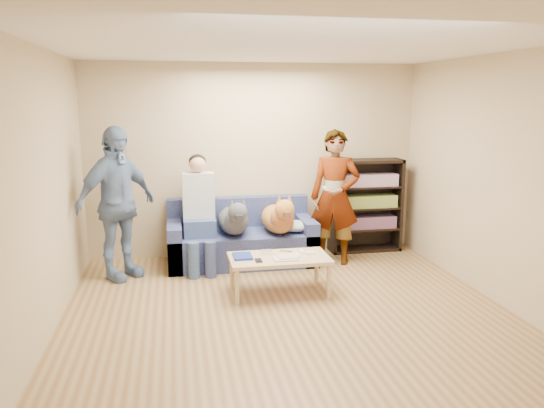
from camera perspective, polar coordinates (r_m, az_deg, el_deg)
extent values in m
plane|color=brown|center=(5.21, 2.48, -12.92)|extent=(5.00, 5.00, 0.00)
plane|color=white|center=(4.77, 2.76, 16.89)|extent=(5.00, 5.00, 0.00)
plane|color=tan|center=(7.25, -1.89, 4.71)|extent=(4.50, 0.00, 4.50)
plane|color=tan|center=(2.53, 15.75, -8.50)|extent=(4.50, 0.00, 4.50)
plane|color=tan|center=(4.84, -24.31, 0.35)|extent=(0.00, 5.00, 5.00)
plane|color=tan|center=(5.76, 24.99, 1.91)|extent=(0.00, 5.00, 5.00)
ellipsoid|color=#AAAAAF|center=(6.92, 2.51, -2.38)|extent=(0.40, 0.34, 0.14)
imported|color=gray|center=(6.92, 6.78, 0.73)|extent=(0.75, 0.64, 1.75)
imported|color=#697DA8|center=(6.52, -16.39, 0.06)|extent=(1.09, 1.05, 1.83)
cube|color=silver|center=(6.64, 5.67, 1.74)|extent=(0.05, 0.12, 0.03)
cube|color=navy|center=(5.85, -3.19, -5.63)|extent=(0.20, 0.26, 0.03)
cube|color=beige|center=(5.78, 1.45, -5.87)|extent=(0.26, 0.20, 0.02)
cube|color=beige|center=(5.80, 1.71, -5.67)|extent=(0.22, 0.17, 0.01)
cube|color=silver|center=(5.95, -0.59, -5.18)|extent=(0.11, 0.06, 0.05)
cube|color=white|center=(6.02, 3.21, -5.12)|extent=(0.04, 0.13, 0.03)
cube|color=white|center=(5.96, 4.14, -5.29)|extent=(0.09, 0.06, 0.03)
cylinder|color=white|center=(5.89, 2.73, -5.53)|extent=(0.07, 0.07, 0.02)
cylinder|color=white|center=(5.96, 2.55, -5.32)|extent=(0.07, 0.07, 0.02)
cylinder|color=#C95A1C|center=(5.71, 0.89, -6.12)|extent=(0.13, 0.06, 0.01)
cylinder|color=black|center=(6.06, 1.55, -5.09)|extent=(0.13, 0.08, 0.01)
cube|color=black|center=(5.71, -1.47, -6.09)|extent=(0.07, 0.12, 0.02)
cube|color=#515B93|center=(6.99, -3.30, -4.67)|extent=(1.90, 0.85, 0.42)
cube|color=#515B93|center=(7.22, -3.68, -0.82)|extent=(1.90, 0.18, 0.40)
cube|color=#515B93|center=(6.92, -10.41, -4.33)|extent=(0.18, 0.85, 0.58)
cube|color=#515B93|center=(7.13, 3.58, -3.70)|extent=(0.18, 0.85, 0.58)
cube|color=#3B4B82|center=(6.79, -7.79, -2.46)|extent=(0.40, 0.38, 0.22)
cylinder|color=#40638C|center=(6.47, -8.41, -6.12)|extent=(0.14, 0.14, 0.47)
cylinder|color=#3B4682|center=(6.48, -6.64, -6.05)|extent=(0.14, 0.14, 0.47)
cube|color=silver|center=(6.81, -7.92, 0.93)|extent=(0.40, 0.24, 0.58)
sphere|color=tan|center=(6.75, -8.01, 4.27)|extent=(0.21, 0.21, 0.21)
ellipsoid|color=black|center=(6.77, -8.03, 4.55)|extent=(0.22, 0.22, 0.19)
ellipsoid|color=#4C4E56|center=(6.85, -4.20, -1.76)|extent=(0.39, 0.81, 0.34)
sphere|color=#464950|center=(6.52, -3.89, -1.73)|extent=(0.29, 0.29, 0.29)
sphere|color=#4B4D55|center=(6.32, -3.72, -0.90)|extent=(0.23, 0.23, 0.23)
cube|color=black|center=(6.21, -3.58, -1.44)|extent=(0.07, 0.11, 0.07)
cone|color=#4A4C54|center=(6.31, -4.38, 0.21)|extent=(0.07, 0.07, 0.11)
cone|color=#484C51|center=(6.33, -3.14, 0.26)|extent=(0.07, 0.07, 0.11)
cylinder|color=#494B53|center=(7.27, -4.57, -1.27)|extent=(0.04, 0.26, 0.15)
ellipsoid|color=#BA7138|center=(6.89, 0.57, -1.60)|extent=(0.40, 0.83, 0.35)
sphere|color=#B15936|center=(6.59, 1.08, -1.49)|extent=(0.30, 0.30, 0.30)
sphere|color=#C77C3C|center=(6.41, 1.37, -0.59)|extent=(0.24, 0.24, 0.24)
cube|color=brown|center=(6.30, 1.58, -1.11)|extent=(0.08, 0.12, 0.07)
cone|color=#A96133|center=(6.39, 0.78, 0.54)|extent=(0.08, 0.08, 0.12)
cone|color=#C2643B|center=(6.42, 1.89, 0.58)|extent=(0.08, 0.08, 0.12)
cylinder|color=#C5893C|center=(7.28, -0.02, -1.19)|extent=(0.05, 0.27, 0.16)
cube|color=#D9BD86|center=(5.87, 0.77, -5.87)|extent=(1.10, 0.60, 0.04)
cylinder|color=#D4BB82|center=(5.63, -3.78, -8.91)|extent=(0.05, 0.05, 0.38)
cylinder|color=#D2BF81|center=(5.83, 6.13, -8.26)|extent=(0.05, 0.05, 0.38)
cylinder|color=tan|center=(6.10, -4.35, -7.31)|extent=(0.05, 0.05, 0.38)
cylinder|color=tan|center=(6.28, 4.82, -6.77)|extent=(0.05, 0.05, 0.38)
cube|color=black|center=(7.42, 6.55, -0.30)|extent=(0.04, 0.34, 1.30)
cube|color=black|center=(7.75, 13.35, -0.03)|extent=(0.04, 0.34, 1.30)
cube|color=black|center=(7.47, 10.19, 4.58)|extent=(1.00, 0.34, 0.04)
cube|color=black|center=(7.72, 9.87, -4.75)|extent=(1.00, 0.34, 0.04)
cube|color=black|center=(7.72, 9.61, 0.07)|extent=(1.00, 0.02, 1.30)
cube|color=black|center=(7.64, 9.94, -2.58)|extent=(0.94, 0.32, 0.03)
cube|color=black|center=(7.58, 10.02, -0.38)|extent=(0.94, 0.32, 0.02)
cube|color=black|center=(7.52, 10.10, 1.85)|extent=(0.94, 0.32, 0.02)
cube|color=#B23333|center=(7.60, 10.02, -1.91)|extent=(0.84, 0.24, 0.17)
cube|color=gold|center=(7.54, 10.10, 0.31)|extent=(0.84, 0.24, 0.17)
cube|color=#994C99|center=(7.49, 10.18, 2.56)|extent=(0.84, 0.24, 0.17)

